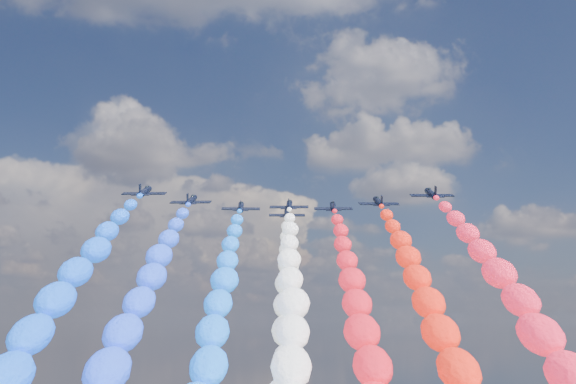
{
  "coord_description": "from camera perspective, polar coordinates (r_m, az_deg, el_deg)",
  "views": [
    {
      "loc": [
        -0.58,
        -153.46,
        83.19
      ],
      "look_at": [
        0.0,
        4.0,
        111.52
      ],
      "focal_mm": 44.62,
      "sensor_mm": 36.0,
      "label": 1
    }
  ],
  "objects": [
    {
      "name": "jet_0",
      "position": [
        151.37,
        -11.35,
        0.02
      ],
      "size": [
        9.24,
        12.42,
        6.51
      ],
      "primitive_type": null,
      "rotation": [
        0.34,
        0.0,
        -0.02
      ],
      "color": "black"
    },
    {
      "name": "trail_4",
      "position": [
        120.25,
        -0.03,
        -11.36
      ],
      "size": [
        6.77,
        110.7,
        60.89
      ],
      "primitive_type": null,
      "color": "white"
    },
    {
      "name": "trail_6",
      "position": [
        104.6,
        11.64,
        -11.33
      ],
      "size": [
        6.77,
        110.7,
        60.89
      ],
      "primitive_type": null,
      "color": "red"
    },
    {
      "name": "trail_1",
      "position": [
        102.56,
        -12.28,
        -11.33
      ],
      "size": [
        6.77,
        110.7,
        60.89
      ],
      "primitive_type": null,
      "color": "#2049FF"
    },
    {
      "name": "jet_4",
      "position": [
        178.94,
        -0.08,
        -1.74
      ],
      "size": [
        9.06,
        12.29,
        6.51
      ],
      "primitive_type": null,
      "rotation": [
        0.34,
        0.0,
        0.01
      ],
      "color": "black"
    },
    {
      "name": "jet_2",
      "position": [
        168.99,
        -3.78,
        -1.21
      ],
      "size": [
        9.52,
        12.62,
        6.51
      ],
      "primitive_type": null,
      "rotation": [
        0.34,
        0.0,
        0.05
      ],
      "color": "black"
    },
    {
      "name": "jet_5",
      "position": [
        168.77,
        3.62,
        -1.2
      ],
      "size": [
        9.36,
        12.51,
        6.51
      ],
      "primitive_type": null,
      "rotation": [
        0.34,
        0.0,
        -0.03
      ],
      "color": "black"
    },
    {
      "name": "trail_5",
      "position": [
        110.16,
        5.77,
        -11.41
      ],
      "size": [
        6.77,
        110.7,
        60.89
      ],
      "primitive_type": null,
      "color": "red"
    },
    {
      "name": "trail_3",
      "position": [
        107.17,
        0.26,
        -11.5
      ],
      "size": [
        6.77,
        110.7,
        60.89
      ],
      "primitive_type": null,
      "color": "white"
    },
    {
      "name": "trail_7",
      "position": [
        96.57,
        18.75,
        -11.11
      ],
      "size": [
        6.77,
        110.7,
        60.89
      ],
      "primitive_type": null,
      "color": "#F81D3C"
    },
    {
      "name": "jet_7",
      "position": [
        153.7,
        11.35,
        -0.13
      ],
      "size": [
        8.99,
        12.24,
        6.51
      ],
      "primitive_type": null,
      "rotation": [
        0.34,
        0.0,
        0.0
      ],
      "color": "black"
    },
    {
      "name": "trail_2",
      "position": [
        110.36,
        -5.79,
        -11.41
      ],
      "size": [
        6.77,
        110.7,
        60.89
      ],
      "primitive_type": null,
      "color": "#1269FF"
    },
    {
      "name": "jet_6",
      "position": [
        162.73,
        7.23,
        -0.81
      ],
      "size": [
        9.39,
        12.53,
        6.51
      ],
      "primitive_type": null,
      "rotation": [
        0.34,
        0.0,
        0.03
      ],
      "color": "black"
    },
    {
      "name": "trail_0",
      "position": [
        94.09,
        -18.69,
        -11.15
      ],
      "size": [
        6.77,
        110.7,
        60.89
      ],
      "primitive_type": null,
      "color": "#1155FF"
    },
    {
      "name": "jet_3",
      "position": [
        166.01,
        0.09,
        -1.07
      ],
      "size": [
        9.39,
        12.53,
        6.51
      ],
      "primitive_type": null,
      "rotation": [
        0.34,
        0.0,
        -0.03
      ],
      "color": "black"
    },
    {
      "name": "jet_1",
      "position": [
        160.69,
        -7.72,
        -0.68
      ],
      "size": [
        9.59,
        12.67,
        6.51
      ],
      "primitive_type": null,
      "rotation": [
        0.34,
        0.0,
        -0.05
      ],
      "color": "black"
    }
  ]
}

